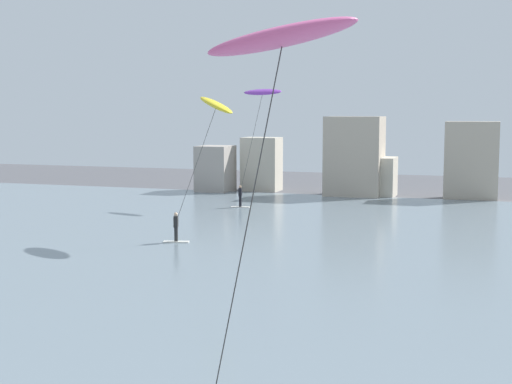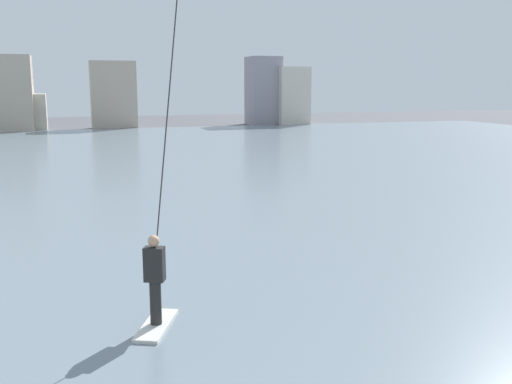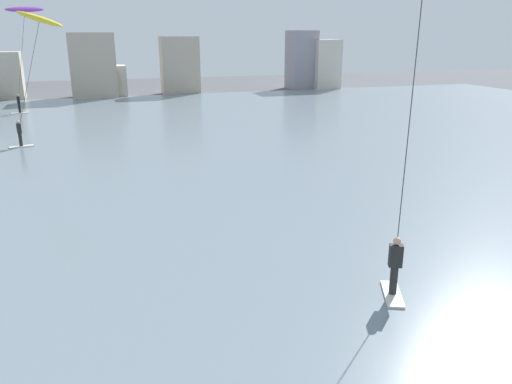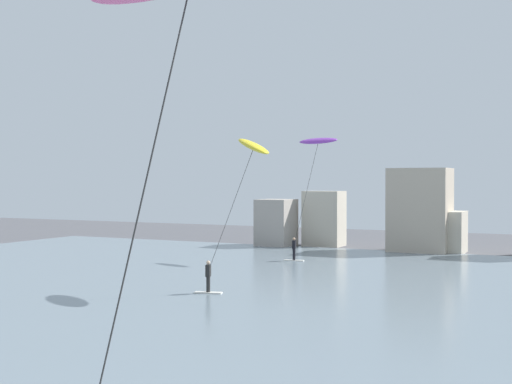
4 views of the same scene
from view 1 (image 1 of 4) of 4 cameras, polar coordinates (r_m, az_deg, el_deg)
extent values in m
cube|color=slate|center=(35.01, 10.00, -5.44)|extent=(84.00, 52.00, 0.10)
cube|color=#A89E93|center=(64.72, -3.24, 1.84)|extent=(2.89, 3.20, 4.15)
cube|color=beige|center=(65.60, 0.45, 2.23)|extent=(3.32, 2.51, 4.88)
cube|color=#B7A893|center=(61.66, 7.82, 2.80)|extent=(4.69, 3.68, 6.80)
cube|color=beige|center=(62.27, 8.83, 1.23)|extent=(4.75, 3.12, 3.35)
cube|color=#B7A893|center=(61.46, 16.73, 2.39)|extent=(4.25, 2.46, 6.40)
cube|color=silver|center=(53.46, -1.26, -1.20)|extent=(1.45, 0.67, 0.06)
cylinder|color=black|center=(53.41, -1.26, -0.75)|extent=(0.20, 0.20, 0.78)
cube|color=black|center=(53.33, -1.26, -0.02)|extent=(0.27, 0.37, 0.60)
sphere|color=tan|center=(53.28, -1.26, 0.42)|extent=(0.20, 0.20, 0.20)
cylinder|color=#333333|center=(53.48, -0.37, 3.87)|extent=(1.32, 1.39, 7.31)
ellipsoid|color=purple|center=(53.89, 0.51, 7.93)|extent=(3.45, 1.92, 0.66)
cube|color=silver|center=(39.42, -6.35, -3.94)|extent=(1.47, 0.80, 0.06)
cylinder|color=black|center=(39.35, -6.36, -3.34)|extent=(0.20, 0.20, 0.78)
cube|color=black|center=(39.24, -6.37, -2.35)|extent=(0.30, 0.39, 0.60)
sphere|color=beige|center=(39.18, -6.38, -1.76)|extent=(0.20, 0.20, 0.20)
cylinder|color=#333333|center=(39.23, -4.78, 2.15)|extent=(1.80, 1.57, 6.21)
ellipsoid|color=yellow|center=(39.50, -3.19, 6.91)|extent=(3.46, 3.49, 1.47)
cylinder|color=#333333|center=(13.96, -0.82, -3.21)|extent=(1.08, 1.39, 7.27)
ellipsoid|color=pink|center=(14.33, 2.10, 12.20)|extent=(3.15, 1.74, 1.11)
camera|label=2|loc=(7.46, -47.86, -18.33)|focal=41.36mm
camera|label=3|loc=(12.42, -61.23, 1.02)|focal=35.32mm
camera|label=4|loc=(6.02, 26.20, -7.74)|focal=47.47mm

